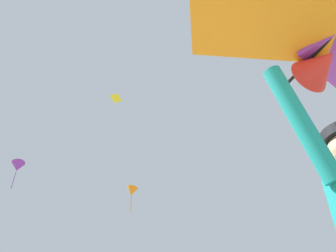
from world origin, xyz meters
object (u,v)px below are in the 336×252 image
at_px(distant_kite_purple_overhead_distant, 18,167).
at_px(held_stunt_kite, 323,40).
at_px(distant_kite_yellow_high_right, 116,98).
at_px(distant_kite_orange_high_left, 132,191).

bearing_deg(distant_kite_purple_overhead_distant, held_stunt_kite, -83.33).
height_order(distant_kite_yellow_high_right, distant_kite_orange_high_left, distant_kite_yellow_high_right).
bearing_deg(distant_kite_orange_high_left, distant_kite_purple_overhead_distant, -130.05).
distance_m(held_stunt_kite, distant_kite_yellow_high_right, 25.39).
bearing_deg(distant_kite_orange_high_left, distant_kite_yellow_high_right, -117.60).
bearing_deg(distant_kite_purple_overhead_distant, distant_kite_yellow_high_right, 26.28).
bearing_deg(distant_kite_purple_overhead_distant, distant_kite_orange_high_left, 49.95).
distance_m(distant_kite_yellow_high_right, distant_kite_purple_overhead_distant, 10.94).
xyz_separation_m(held_stunt_kite, distant_kite_purple_overhead_distant, (-1.97, 16.82, 6.75)).
relative_size(held_stunt_kite, distant_kite_yellow_high_right, 2.07).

